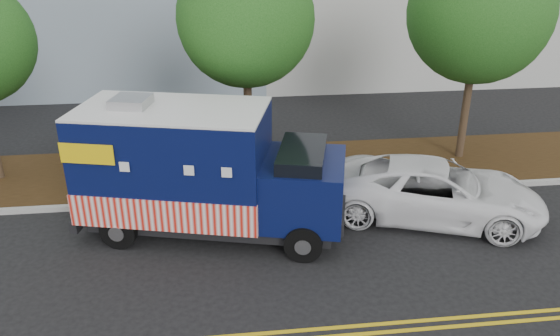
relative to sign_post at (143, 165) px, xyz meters
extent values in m
plane|color=black|center=(2.56, -1.64, -1.20)|extent=(120.00, 120.00, 0.00)
cube|color=#9E9E99|center=(2.56, -0.24, -1.12)|extent=(120.00, 0.18, 0.15)
cube|color=black|center=(2.56, 1.86, -1.12)|extent=(120.00, 4.00, 0.15)
cube|color=gold|center=(2.56, -6.09, -1.19)|extent=(120.00, 0.10, 0.01)
cylinder|color=#38281C|center=(3.18, 1.72, 0.79)|extent=(0.26, 0.26, 3.99)
sphere|color=#184E15|center=(3.18, 1.72, 3.81)|extent=(4.08, 4.08, 4.08)
cylinder|color=#38281C|center=(10.52, 1.99, 0.76)|extent=(0.26, 0.26, 3.91)
sphere|color=#184E15|center=(10.52, 1.99, 3.84)|extent=(4.51, 4.51, 4.51)
cube|color=#473828|center=(0.00, 0.00, 0.00)|extent=(0.06, 0.06, 2.40)
cube|color=black|center=(2.04, -1.85, -0.73)|extent=(6.57, 3.59, 0.31)
cube|color=#09113F|center=(1.07, -1.61, 0.81)|extent=(5.17, 3.64, 2.67)
cube|color=red|center=(1.07, -1.61, -0.14)|extent=(5.23, 3.71, 0.84)
cube|color=white|center=(1.07, -1.61, 2.16)|extent=(5.17, 3.64, 0.07)
cube|color=#B7B7BA|center=(0.10, -1.36, 2.31)|extent=(1.08, 1.08, 0.25)
cube|color=#09113F|center=(4.31, -2.43, 0.19)|extent=(2.53, 2.82, 1.56)
cube|color=black|center=(4.26, -2.41, 0.94)|extent=(1.61, 2.38, 0.72)
cube|color=black|center=(5.31, -2.68, -0.33)|extent=(0.63, 2.18, 0.33)
cube|color=black|center=(-1.25, -1.02, -0.70)|extent=(0.81, 2.48, 0.31)
cube|color=#B7B7BA|center=(-1.22, -1.02, 0.86)|extent=(0.54, 1.95, 2.12)
cube|color=#B7B7BA|center=(1.72, -0.40, 0.86)|extent=(1.95, 0.54, 1.23)
cube|color=yellow|center=(-0.87, -2.48, 1.42)|extent=(1.30, 0.35, 0.50)
cube|color=yellow|center=(-0.22, 0.09, 1.42)|extent=(1.30, 0.35, 0.50)
cylinder|color=black|center=(4.14, -3.56, -0.73)|extent=(0.98, 0.53, 0.94)
cylinder|color=black|center=(4.70, -1.35, -0.73)|extent=(0.98, 0.53, 0.94)
cylinder|color=black|center=(-0.39, -2.41, -0.73)|extent=(0.98, 0.53, 0.94)
cylinder|color=black|center=(0.16, -0.20, -0.73)|extent=(0.98, 0.53, 0.94)
imported|color=white|center=(8.12, -1.81, -0.39)|extent=(6.38, 4.48, 1.62)
camera|label=1|loc=(2.25, -14.72, 6.32)|focal=35.00mm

